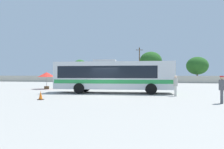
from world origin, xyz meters
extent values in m
plane|color=#A3A099|center=(0.00, 10.00, 0.00)|extent=(300.00, 300.00, 0.00)
cube|color=#B2AD9E|center=(0.00, 27.54, 0.82)|extent=(80.00, 0.30, 1.64)
cube|color=silver|center=(0.51, 1.57, 1.78)|extent=(11.86, 3.81, 2.67)
cube|color=black|center=(-0.07, 1.51, 2.10)|extent=(9.78, 3.61, 1.17)
cube|color=green|center=(0.51, 1.57, 1.19)|extent=(11.63, 3.80, 0.37)
cube|color=#19212D|center=(6.31, 2.21, 2.26)|extent=(0.29, 2.29, 1.39)
cube|color=green|center=(6.32, 2.21, 0.76)|extent=(0.33, 2.49, 0.64)
cube|color=#B2B2B2|center=(-0.36, 1.48, 3.23)|extent=(2.34, 1.63, 0.24)
cylinder|color=black|center=(3.96, 3.18, 0.52)|extent=(1.07, 0.41, 1.04)
cylinder|color=black|center=(4.23, 0.75, 0.52)|extent=(1.07, 0.41, 1.04)
cylinder|color=black|center=(-2.81, 2.44, 0.52)|extent=(1.07, 0.41, 1.04)
cylinder|color=black|center=(-2.54, 0.01, 0.52)|extent=(1.07, 0.41, 1.04)
cylinder|color=silver|center=(6.29, 0.05, 0.43)|extent=(0.16, 0.16, 0.86)
cylinder|color=silver|center=(6.31, -0.11, 0.43)|extent=(0.16, 0.16, 0.86)
cylinder|color=#B7B2A8|center=(6.30, -0.03, 1.19)|extent=(0.39, 0.39, 0.68)
sphere|color=beige|center=(6.30, -0.03, 1.65)|extent=(0.23, 0.23, 0.23)
cylinder|color=#4C4C51|center=(8.72, -3.61, 0.42)|extent=(0.16, 0.16, 0.84)
cylinder|color=#4C4C51|center=(8.66, -3.76, 0.42)|extent=(0.16, 0.16, 0.84)
cylinder|color=#4C4C51|center=(8.69, -3.69, 1.18)|extent=(0.46, 0.46, 0.67)
sphere|color=tan|center=(8.69, -3.69, 1.63)|extent=(0.23, 0.23, 0.23)
cylinder|color=red|center=(8.69, -3.69, 1.73)|extent=(0.24, 0.24, 0.07)
cylinder|color=gray|center=(-9.14, 4.96, 1.06)|extent=(0.05, 0.05, 2.13)
cone|color=red|center=(-9.14, 4.96, 1.87)|extent=(2.22, 2.22, 0.61)
cube|color=brown|center=(-9.14, 4.96, 0.18)|extent=(0.51, 0.51, 0.36)
cube|color=maroon|center=(-15.84, 23.38, 0.66)|extent=(4.06, 1.82, 0.67)
cube|color=black|center=(-16.04, 23.38, 1.27)|extent=(2.24, 1.67, 0.55)
cylinder|color=black|center=(-14.58, 24.26, 0.32)|extent=(0.64, 0.22, 0.64)
cylinder|color=black|center=(-14.59, 22.49, 0.32)|extent=(0.64, 0.22, 0.64)
cylinder|color=black|center=(-17.09, 24.27, 0.32)|extent=(0.64, 0.22, 0.64)
cylinder|color=black|center=(-17.10, 22.51, 0.32)|extent=(0.64, 0.22, 0.64)
cube|color=navy|center=(-9.32, 22.74, 0.63)|extent=(4.48, 1.84, 0.61)
cube|color=black|center=(-9.10, 22.75, 1.18)|extent=(2.47, 1.68, 0.50)
cylinder|color=black|center=(-10.70, 21.85, 0.32)|extent=(0.64, 0.23, 0.64)
cylinder|color=black|center=(-10.71, 23.61, 0.32)|extent=(0.64, 0.23, 0.64)
cylinder|color=black|center=(-7.93, 21.88, 0.32)|extent=(0.64, 0.23, 0.64)
cylinder|color=black|center=(-7.95, 23.64, 0.32)|extent=(0.64, 0.23, 0.64)
cylinder|color=#4C3823|center=(0.99, 30.30, 4.37)|extent=(0.24, 0.24, 8.73)
cube|color=#473321|center=(0.99, 30.30, 8.13)|extent=(1.78, 0.54, 0.12)
cylinder|color=brown|center=(-15.89, 32.55, 1.75)|extent=(0.32, 0.32, 3.50)
ellipsoid|color=#2D6628|center=(-15.89, 32.55, 4.71)|extent=(3.44, 3.44, 2.93)
cylinder|color=brown|center=(-9.71, 32.87, 1.15)|extent=(0.32, 0.32, 2.31)
ellipsoid|color=#2D6628|center=(-9.71, 32.87, 3.98)|extent=(4.79, 4.79, 4.08)
cylinder|color=brown|center=(3.72, 33.38, 1.73)|extent=(0.32, 0.32, 3.47)
ellipsoid|color=#23561E|center=(3.72, 33.38, 5.50)|extent=(5.83, 5.83, 4.95)
cylinder|color=brown|center=(15.22, 33.55, 1.16)|extent=(0.32, 0.32, 2.32)
ellipsoid|color=#23561E|center=(15.22, 33.55, 4.16)|extent=(5.26, 5.26, 4.47)
cube|color=black|center=(-3.62, -4.61, 0.02)|extent=(0.36, 0.36, 0.04)
cone|color=orange|center=(-3.62, -4.61, 0.34)|extent=(0.28, 0.28, 0.60)
camera|label=1|loc=(4.45, -16.70, 1.81)|focal=29.72mm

